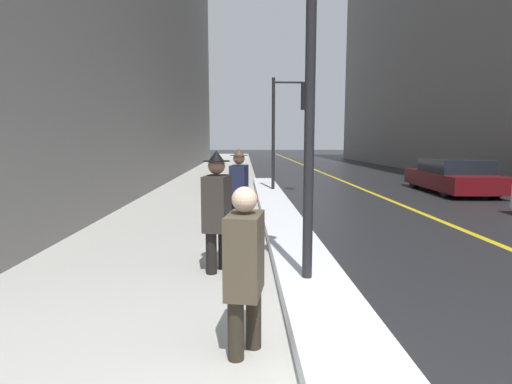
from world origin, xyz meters
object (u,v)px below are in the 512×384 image
pedestrian_nearside (245,263)px  pedestrian_in_fedora (217,207)px  traffic_light_near (293,111)px  lamp_post (310,86)px  pedestrian_trailing (239,187)px  parked_car_maroon (452,177)px

pedestrian_nearside → pedestrian_in_fedora: pedestrian_in_fedora is taller
pedestrian_in_fedora → traffic_light_near: bearing=175.8°
lamp_post → traffic_light_near: lamp_post is taller
pedestrian_trailing → parked_car_maroon: (7.62, 6.07, -0.36)m
pedestrian_in_fedora → parked_car_maroon: size_ratio=0.38×
traffic_light_near → parked_car_maroon: 6.30m
pedestrian_trailing → parked_car_maroon: pedestrian_trailing is taller
pedestrian_nearside → pedestrian_trailing: bearing=-168.9°
traffic_light_near → pedestrian_trailing: size_ratio=2.31×
traffic_light_near → pedestrian_trailing: bearing=-110.2°
traffic_light_near → pedestrian_in_fedora: 8.63m
pedestrian_trailing → parked_car_maroon: 9.75m
pedestrian_nearside → pedestrian_in_fedora: (-0.38, 2.23, 0.12)m
pedestrian_trailing → parked_car_maroon: size_ratio=0.38×
pedestrian_trailing → traffic_light_near: bearing=172.4°
traffic_light_near → pedestrian_in_fedora: size_ratio=2.29×
pedestrian_nearside → pedestrian_trailing: 4.76m
lamp_post → pedestrian_nearside: (-0.76, -1.38, -1.66)m
lamp_post → pedestrian_trailing: size_ratio=2.37×
traffic_light_near → parked_car_maroon: size_ratio=0.88×
traffic_light_near → pedestrian_nearside: bearing=-101.9°
traffic_light_near → pedestrian_trailing: (-1.76, -5.64, -1.92)m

